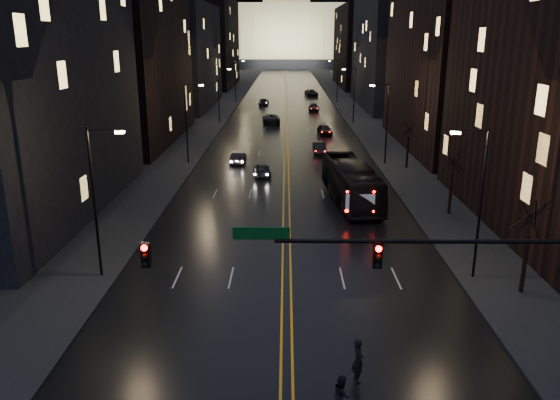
{
  "coord_description": "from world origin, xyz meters",
  "views": [
    {
      "loc": [
        -0.07,
        -19.64,
        13.74
      ],
      "look_at": [
        -0.42,
        13.06,
        3.92
      ],
      "focal_mm": 35.0,
      "sensor_mm": 36.0,
      "label": 1
    }
  ],
  "objects_px": {
    "oncoming_car_b": "(238,158)",
    "pedestrian_b": "(342,394)",
    "receding_car_a": "(319,148)",
    "oncoming_car_a": "(262,170)",
    "pedestrian_a": "(358,360)",
    "bus": "(351,182)",
    "traffic_signal": "(439,268)"
  },
  "relations": [
    {
      "from": "receding_car_a",
      "to": "pedestrian_a",
      "type": "xyz_separation_m",
      "value": [
        -1.09,
        -45.94,
        0.3
      ]
    },
    {
      "from": "pedestrian_a",
      "to": "traffic_signal",
      "type": "bearing_deg",
      "value": -100.67
    },
    {
      "from": "traffic_signal",
      "to": "receding_car_a",
      "type": "relative_size",
      "value": 4.15
    },
    {
      "from": "receding_car_a",
      "to": "pedestrian_a",
      "type": "height_order",
      "value": "pedestrian_a"
    },
    {
      "from": "oncoming_car_a",
      "to": "pedestrian_b",
      "type": "distance_m",
      "value": 36.87
    },
    {
      "from": "oncoming_car_b",
      "to": "pedestrian_b",
      "type": "relative_size",
      "value": 2.59
    },
    {
      "from": "oncoming_car_b",
      "to": "pedestrian_b",
      "type": "xyz_separation_m",
      "value": [
        7.48,
        -42.29,
        0.11
      ]
    },
    {
      "from": "bus",
      "to": "receding_car_a",
      "type": "distance_m",
      "value": 20.33
    },
    {
      "from": "bus",
      "to": "oncoming_car_a",
      "type": "bearing_deg",
      "value": 125.86
    },
    {
      "from": "receding_car_a",
      "to": "oncoming_car_b",
      "type": "bearing_deg",
      "value": -150.11
    },
    {
      "from": "bus",
      "to": "pedestrian_a",
      "type": "distance_m",
      "value": 25.84
    },
    {
      "from": "bus",
      "to": "pedestrian_b",
      "type": "xyz_separation_m",
      "value": [
        -3.47,
        -27.64,
        -0.95
      ]
    },
    {
      "from": "oncoming_car_b",
      "to": "receding_car_a",
      "type": "height_order",
      "value": "receding_car_a"
    },
    {
      "from": "receding_car_a",
      "to": "pedestrian_b",
      "type": "xyz_separation_m",
      "value": [
        -1.94,
        -47.89,
        0.1
      ]
    },
    {
      "from": "oncoming_car_b",
      "to": "bus",
      "type": "bearing_deg",
      "value": 128.83
    },
    {
      "from": "bus",
      "to": "pedestrian_b",
      "type": "relative_size",
      "value": 7.94
    },
    {
      "from": "oncoming_car_a",
      "to": "pedestrian_a",
      "type": "bearing_deg",
      "value": 90.97
    },
    {
      "from": "traffic_signal",
      "to": "receding_car_a",
      "type": "height_order",
      "value": "traffic_signal"
    },
    {
      "from": "traffic_signal",
      "to": "bus",
      "type": "bearing_deg",
      "value": 90.8
    },
    {
      "from": "receding_car_a",
      "to": "pedestrian_a",
      "type": "distance_m",
      "value": 45.95
    },
    {
      "from": "oncoming_car_b",
      "to": "oncoming_car_a",
      "type": "bearing_deg",
      "value": 119.01
    },
    {
      "from": "oncoming_car_a",
      "to": "pedestrian_b",
      "type": "bearing_deg",
      "value": 89.19
    },
    {
      "from": "pedestrian_a",
      "to": "pedestrian_b",
      "type": "relative_size",
      "value": 1.25
    },
    {
      "from": "oncoming_car_a",
      "to": "receding_car_a",
      "type": "xyz_separation_m",
      "value": [
        6.52,
        11.3,
        -0.0
      ]
    },
    {
      "from": "traffic_signal",
      "to": "pedestrian_b",
      "type": "distance_m",
      "value": 6.11
    },
    {
      "from": "oncoming_car_b",
      "to": "pedestrian_b",
      "type": "bearing_deg",
      "value": 102.07
    },
    {
      "from": "oncoming_car_a",
      "to": "pedestrian_b",
      "type": "relative_size",
      "value": 2.58
    },
    {
      "from": "pedestrian_a",
      "to": "receding_car_a",
      "type": "bearing_deg",
      "value": -12.94
    },
    {
      "from": "receding_car_a",
      "to": "traffic_signal",
      "type": "bearing_deg",
      "value": -88.5
    },
    {
      "from": "traffic_signal",
      "to": "oncoming_car_a",
      "type": "height_order",
      "value": "traffic_signal"
    },
    {
      "from": "traffic_signal",
      "to": "bus",
      "type": "distance_m",
      "value": 25.87
    },
    {
      "from": "receding_car_a",
      "to": "pedestrian_a",
      "type": "bearing_deg",
      "value": -92.21
    }
  ]
}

